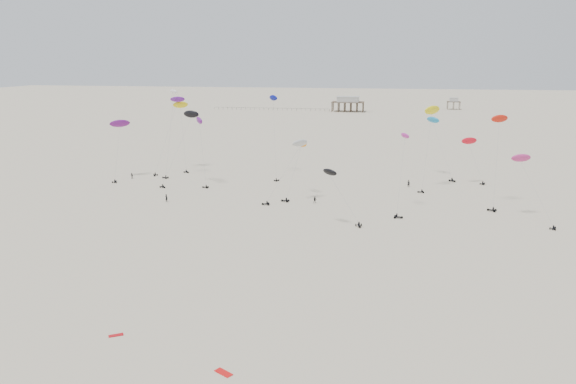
% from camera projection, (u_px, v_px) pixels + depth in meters
% --- Properties ---
extents(ground_plane, '(900.00, 900.00, 0.00)m').
position_uv_depth(ground_plane, '(340.00, 146.00, 224.74)').
color(ground_plane, beige).
extents(pavilion_main, '(21.00, 13.00, 9.80)m').
position_uv_depth(pavilion_main, '(348.00, 105.00, 368.92)').
color(pavilion_main, brown).
rests_on(pavilion_main, ground).
extents(pavilion_small, '(9.00, 7.00, 8.00)m').
position_uv_depth(pavilion_small, '(454.00, 104.00, 384.95)').
color(pavilion_small, brown).
rests_on(pavilion_small, ground).
extents(pier_fence, '(80.20, 0.20, 1.50)m').
position_uv_depth(pier_fence, '(271.00, 109.00, 379.23)').
color(pier_fence, black).
rests_on(pier_fence, ground).
extents(rig_0, '(5.54, 17.06, 24.84)m').
position_uv_depth(rig_0, '(173.00, 113.00, 173.25)').
color(rig_0, black).
rests_on(rig_0, ground).
extents(rig_1, '(6.81, 17.18, 25.88)m').
position_uv_depth(rig_1, '(274.00, 115.00, 166.53)').
color(rig_1, black).
rests_on(rig_1, ground).
extents(rig_2, '(10.05, 10.90, 16.22)m').
position_uv_depth(rig_2, '(293.00, 155.00, 135.69)').
color(rig_2, black).
rests_on(rig_2, ground).
extents(rig_3, '(9.44, 4.73, 12.27)m').
position_uv_depth(rig_3, '(339.00, 188.00, 116.15)').
color(rig_3, black).
rests_on(rig_3, ground).
extents(rig_4, '(8.94, 11.60, 21.02)m').
position_uv_depth(rig_4, '(187.00, 126.00, 154.05)').
color(rig_4, black).
rests_on(rig_4, ground).
extents(rig_5, '(7.73, 4.87, 12.90)m').
position_uv_depth(rig_5, '(472.00, 149.00, 155.08)').
color(rig_5, black).
rests_on(rig_5, ground).
extents(rig_6, '(9.31, 14.30, 18.86)m').
position_uv_depth(rig_6, '(437.00, 132.00, 164.46)').
color(rig_6, black).
rests_on(rig_6, ground).
extents(rig_7, '(3.42, 13.88, 19.11)m').
position_uv_depth(rig_7, '(402.00, 170.00, 126.01)').
color(rig_7, black).
rests_on(rig_7, ground).
extents(rig_8, '(6.27, 13.27, 17.85)m').
position_uv_depth(rig_8, '(119.00, 129.00, 162.63)').
color(rig_8, black).
rests_on(rig_8, ground).
extents(rig_9, '(4.20, 11.14, 25.37)m').
position_uv_depth(rig_9, '(171.00, 116.00, 164.57)').
color(rig_9, black).
rests_on(rig_9, ground).
extents(rig_10, '(5.80, 8.14, 18.71)m').
position_uv_depth(rig_10, '(200.00, 131.00, 151.98)').
color(rig_10, black).
rests_on(rig_10, ground).
extents(rig_11, '(5.10, 12.99, 15.54)m').
position_uv_depth(rig_11, '(297.00, 159.00, 140.99)').
color(rig_11, black).
rests_on(rig_11, ground).
extents(rig_12, '(5.88, 13.05, 22.57)m').
position_uv_depth(rig_12, '(431.00, 117.00, 149.10)').
color(rig_12, black).
rests_on(rig_12, ground).
extents(rig_13, '(8.45, 12.94, 21.79)m').
position_uv_depth(rig_13, '(181.00, 115.00, 175.72)').
color(rig_13, black).
rests_on(rig_13, ground).
extents(rig_14, '(8.63, 13.61, 16.64)m').
position_uv_depth(rig_14, '(527.00, 169.00, 121.22)').
color(rig_14, black).
rests_on(rig_14, ground).
extents(rig_15, '(5.22, 12.96, 21.78)m').
position_uv_depth(rig_15, '(498.00, 141.00, 131.27)').
color(rig_15, black).
rests_on(rig_15, ground).
extents(spectator_0, '(0.98, 0.85, 2.25)m').
position_uv_depth(spectator_0, '(167.00, 202.00, 136.28)').
color(spectator_0, black).
rests_on(spectator_0, ground).
extents(spectator_1, '(0.96, 0.62, 1.87)m').
position_uv_depth(spectator_1, '(315.00, 203.00, 135.15)').
color(spectator_1, black).
rests_on(spectator_1, ground).
extents(spectator_2, '(1.34, 1.21, 2.01)m').
position_uv_depth(spectator_2, '(132.00, 179.00, 162.81)').
color(spectator_2, black).
rests_on(spectator_2, ground).
extents(spectator_3, '(0.97, 0.82, 2.28)m').
position_uv_depth(spectator_3, '(408.00, 187.00, 152.15)').
color(spectator_3, black).
rests_on(spectator_3, ground).
extents(grounded_kite_a, '(2.35, 1.90, 0.08)m').
position_uv_depth(grounded_kite_a, '(224.00, 373.00, 62.06)').
color(grounded_kite_a, red).
rests_on(grounded_kite_a, ground).
extents(grounded_kite_b, '(1.89, 1.56, 0.07)m').
position_uv_depth(grounded_kite_b, '(116.00, 336.00, 70.46)').
color(grounded_kite_b, '#B80B11').
rests_on(grounded_kite_b, ground).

